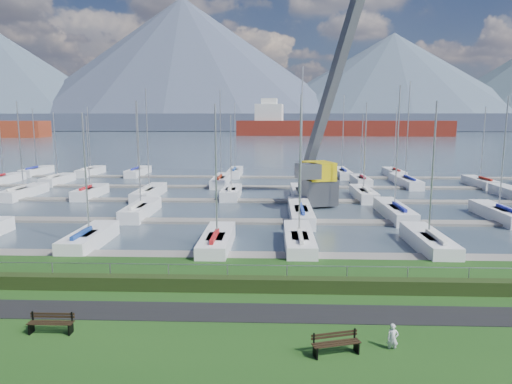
{
  "coord_description": "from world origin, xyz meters",
  "views": [
    {
      "loc": [
        1.26,
        -22.0,
        8.48
      ],
      "look_at": [
        0.0,
        12.0,
        3.0
      ],
      "focal_mm": 32.0,
      "sensor_mm": 36.0,
      "label": 1
    }
  ],
  "objects_px": {
    "bench_left": "(51,323)",
    "person": "(393,335)",
    "bench_right": "(336,343)",
    "crane": "(322,150)"
  },
  "relations": [
    {
      "from": "bench_right",
      "to": "crane",
      "type": "relative_size",
      "value": 0.08
    },
    {
      "from": "bench_left",
      "to": "crane",
      "type": "relative_size",
      "value": 0.08
    },
    {
      "from": "bench_right",
      "to": "crane",
      "type": "xyz_separation_m",
      "value": [
        2.71,
        31.46,
        4.91
      ]
    },
    {
      "from": "bench_left",
      "to": "person",
      "type": "xyz_separation_m",
      "value": [
        13.3,
        -0.81,
        0.15
      ]
    },
    {
      "from": "person",
      "to": "crane",
      "type": "bearing_deg",
      "value": 93.03
    },
    {
      "from": "bench_right",
      "to": "person",
      "type": "distance_m",
      "value": 2.21
    },
    {
      "from": "bench_left",
      "to": "bench_right",
      "type": "height_order",
      "value": "same"
    },
    {
      "from": "bench_left",
      "to": "person",
      "type": "bearing_deg",
      "value": -3.72
    },
    {
      "from": "bench_left",
      "to": "bench_right",
      "type": "relative_size",
      "value": 0.98
    },
    {
      "from": "bench_right",
      "to": "crane",
      "type": "distance_m",
      "value": 31.96
    }
  ]
}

